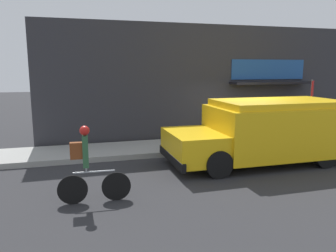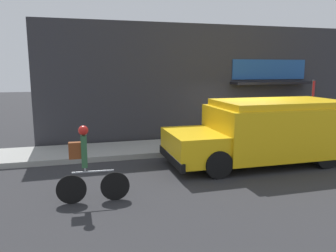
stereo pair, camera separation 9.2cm
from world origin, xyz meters
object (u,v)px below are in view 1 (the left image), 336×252
cyclist (88,166)px  stop_sign_post (311,99)px  school_bus (266,130)px  trash_bin (253,127)px

cyclist → stop_sign_post: size_ratio=0.75×
school_bus → trash_bin: size_ratio=7.57×
school_bus → stop_sign_post: 4.05m
cyclist → stop_sign_post: stop_sign_post is taller
school_bus → cyclist: size_ratio=3.24×
cyclist → trash_bin: cyclist is taller
stop_sign_post → school_bus: bearing=-147.9°
trash_bin → cyclist: bearing=-145.4°
stop_sign_post → trash_bin: stop_sign_post is taller
stop_sign_post → trash_bin: (-2.07, 0.81, -1.19)m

